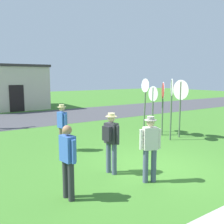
{
  "coord_description": "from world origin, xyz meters",
  "views": [
    {
      "loc": [
        -5.02,
        -5.39,
        2.73
      ],
      "look_at": [
        0.6,
        3.02,
        1.3
      ],
      "focal_mm": 39.96,
      "sensor_mm": 36.0,
      "label": 1
    }
  ],
  "objects_px": {
    "stop_sign_low_front": "(180,98)",
    "person_in_teal": "(62,125)",
    "stop_sign_far_back": "(145,97)",
    "person_on_left": "(68,158)",
    "stop_sign_center_cluster": "(153,102)",
    "person_near_signs": "(150,145)",
    "stop_sign_leaning_right": "(163,99)",
    "stop_sign_tallest": "(172,99)",
    "person_in_dark_shirt": "(111,139)"
  },
  "relations": [
    {
      "from": "person_on_left",
      "to": "stop_sign_tallest",
      "type": "bearing_deg",
      "value": 22.68
    },
    {
      "from": "stop_sign_tallest",
      "to": "person_in_dark_shirt",
      "type": "distance_m",
      "value": 4.66
    },
    {
      "from": "person_on_left",
      "to": "person_near_signs",
      "type": "bearing_deg",
      "value": -8.69
    },
    {
      "from": "stop_sign_center_cluster",
      "to": "stop_sign_low_front",
      "type": "bearing_deg",
      "value": -57.79
    },
    {
      "from": "person_on_left",
      "to": "stop_sign_leaning_right",
      "type": "bearing_deg",
      "value": 27.94
    },
    {
      "from": "stop_sign_far_back",
      "to": "stop_sign_center_cluster",
      "type": "bearing_deg",
      "value": -93.89
    },
    {
      "from": "stop_sign_low_front",
      "to": "person_near_signs",
      "type": "height_order",
      "value": "stop_sign_low_front"
    },
    {
      "from": "stop_sign_far_back",
      "to": "stop_sign_tallest",
      "type": "bearing_deg",
      "value": -92.9
    },
    {
      "from": "person_on_left",
      "to": "person_in_teal",
      "type": "distance_m",
      "value": 3.78
    },
    {
      "from": "person_near_signs",
      "to": "person_on_left",
      "type": "bearing_deg",
      "value": 171.31
    },
    {
      "from": "stop_sign_center_cluster",
      "to": "stop_sign_tallest",
      "type": "height_order",
      "value": "stop_sign_tallest"
    },
    {
      "from": "stop_sign_center_cluster",
      "to": "stop_sign_far_back",
      "type": "relative_size",
      "value": 0.87
    },
    {
      "from": "stop_sign_far_back",
      "to": "stop_sign_low_front",
      "type": "bearing_deg",
      "value": -69.46
    },
    {
      "from": "stop_sign_tallest",
      "to": "person_in_teal",
      "type": "distance_m",
      "value": 4.73
    },
    {
      "from": "stop_sign_leaning_right",
      "to": "stop_sign_tallest",
      "type": "bearing_deg",
      "value": -110.92
    },
    {
      "from": "stop_sign_tallest",
      "to": "person_near_signs",
      "type": "height_order",
      "value": "stop_sign_tallest"
    },
    {
      "from": "person_in_teal",
      "to": "person_in_dark_shirt",
      "type": "height_order",
      "value": "same"
    },
    {
      "from": "stop_sign_center_cluster",
      "to": "person_near_signs",
      "type": "xyz_separation_m",
      "value": [
        -3.78,
        -3.97,
        -0.57
      ]
    },
    {
      "from": "stop_sign_low_front",
      "to": "person_in_dark_shirt",
      "type": "height_order",
      "value": "stop_sign_low_front"
    },
    {
      "from": "stop_sign_leaning_right",
      "to": "person_in_dark_shirt",
      "type": "relative_size",
      "value": 1.44
    },
    {
      "from": "stop_sign_center_cluster",
      "to": "person_in_teal",
      "type": "xyz_separation_m",
      "value": [
        -4.58,
        -0.11,
        -0.57
      ]
    },
    {
      "from": "stop_sign_low_front",
      "to": "person_near_signs",
      "type": "relative_size",
      "value": 1.5
    },
    {
      "from": "person_on_left",
      "to": "person_near_signs",
      "type": "distance_m",
      "value": 2.16
    },
    {
      "from": "stop_sign_leaning_right",
      "to": "stop_sign_center_cluster",
      "type": "bearing_deg",
      "value": 126.11
    },
    {
      "from": "stop_sign_low_front",
      "to": "stop_sign_far_back",
      "type": "distance_m",
      "value": 1.78
    },
    {
      "from": "stop_sign_center_cluster",
      "to": "stop_sign_tallest",
      "type": "distance_m",
      "value": 1.22
    },
    {
      "from": "stop_sign_leaning_right",
      "to": "person_in_teal",
      "type": "bearing_deg",
      "value": 176.96
    },
    {
      "from": "person_on_left",
      "to": "person_in_dark_shirt",
      "type": "distance_m",
      "value": 1.77
    },
    {
      "from": "person_near_signs",
      "to": "stop_sign_leaning_right",
      "type": "bearing_deg",
      "value": 41.67
    },
    {
      "from": "stop_sign_leaning_right",
      "to": "stop_sign_tallest",
      "type": "distance_m",
      "value": 0.89
    },
    {
      "from": "person_in_dark_shirt",
      "to": "stop_sign_far_back",
      "type": "bearing_deg",
      "value": 39.17
    },
    {
      "from": "stop_sign_low_front",
      "to": "person_in_teal",
      "type": "xyz_separation_m",
      "value": [
        -5.25,
        0.95,
        -0.83
      ]
    },
    {
      "from": "stop_sign_center_cluster",
      "to": "person_on_left",
      "type": "distance_m",
      "value": 6.98
    },
    {
      "from": "person_in_teal",
      "to": "stop_sign_center_cluster",
      "type": "bearing_deg",
      "value": 1.36
    },
    {
      "from": "stop_sign_tallest",
      "to": "person_in_dark_shirt",
      "type": "xyz_separation_m",
      "value": [
        -4.25,
        -1.73,
        -0.8
      ]
    },
    {
      "from": "stop_sign_tallest",
      "to": "person_near_signs",
      "type": "xyz_separation_m",
      "value": [
        -3.73,
        -2.78,
        -0.82
      ]
    },
    {
      "from": "stop_sign_far_back",
      "to": "person_in_teal",
      "type": "relative_size",
      "value": 1.52
    },
    {
      "from": "person_near_signs",
      "to": "person_in_teal",
      "type": "relative_size",
      "value": 1.0
    },
    {
      "from": "stop_sign_leaning_right",
      "to": "stop_sign_center_cluster",
      "type": "xyz_separation_m",
      "value": [
        -0.27,
        0.37,
        -0.16
      ]
    },
    {
      "from": "stop_sign_low_front",
      "to": "stop_sign_far_back",
      "type": "relative_size",
      "value": 0.98
    },
    {
      "from": "person_on_left",
      "to": "stop_sign_far_back",
      "type": "bearing_deg",
      "value": 35.54
    },
    {
      "from": "stop_sign_low_front",
      "to": "stop_sign_far_back",
      "type": "bearing_deg",
      "value": 110.54
    },
    {
      "from": "stop_sign_far_back",
      "to": "person_near_signs",
      "type": "xyz_separation_m",
      "value": [
        -3.83,
        -4.58,
        -0.79
      ]
    },
    {
      "from": "stop_sign_low_front",
      "to": "person_in_dark_shirt",
      "type": "bearing_deg",
      "value": -159.39
    },
    {
      "from": "stop_sign_tallest",
      "to": "person_in_dark_shirt",
      "type": "relative_size",
      "value": 1.53
    },
    {
      "from": "stop_sign_low_front",
      "to": "stop_sign_leaning_right",
      "type": "height_order",
      "value": "stop_sign_low_front"
    },
    {
      "from": "stop_sign_leaning_right",
      "to": "stop_sign_far_back",
      "type": "bearing_deg",
      "value": 102.98
    },
    {
      "from": "person_in_teal",
      "to": "person_near_signs",
      "type": "bearing_deg",
      "value": -78.35
    },
    {
      "from": "person_in_dark_shirt",
      "to": "person_on_left",
      "type": "bearing_deg",
      "value": -156.03
    },
    {
      "from": "stop_sign_leaning_right",
      "to": "stop_sign_tallest",
      "type": "height_order",
      "value": "stop_sign_tallest"
    }
  ]
}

